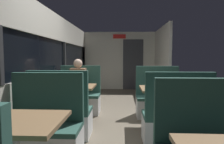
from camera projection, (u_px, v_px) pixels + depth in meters
The scene contains 14 objects.
ground_plane at pixel (117, 124), 3.88m from camera, with size 3.30×9.20×0.02m, color #665B4C.
carriage_window_panel_left at pixel (43, 67), 3.86m from camera, with size 0.09×8.48×2.30m.
carriage_end_bulkhead at pixel (121, 61), 7.97m from camera, with size 2.90×0.11×2.30m.
carriage_aisle_panel_right at pixel (162, 62), 6.71m from camera, with size 0.08×2.40×2.30m, color beige.
dining_table_near_window at pixel (13, 131), 1.79m from camera, with size 0.90×0.70×0.74m.
bench_near_window_facing_entry at pixel (44, 134), 2.51m from camera, with size 0.95×0.50×1.10m.
dining_table_mid_window at pixel (72, 91), 3.90m from camera, with size 0.90×0.70×0.74m.
bench_mid_window_facing_end at pixel (61, 117), 3.23m from camera, with size 0.95×0.50×1.10m.
bench_mid_window_facing_entry at pixel (79, 99), 4.63m from camera, with size 0.95×0.50×1.10m.
dining_table_rear_aisle at pixel (165, 93), 3.62m from camera, with size 0.90×0.70×0.74m.
bench_rear_aisle_facing_end at pixel (175, 123), 2.95m from camera, with size 0.95×0.50×1.10m.
bench_rear_aisle_facing_entry at pixel (158, 101), 4.34m from camera, with size 0.95×0.50×1.10m.
seated_passenger at pixel (79, 90), 4.54m from camera, with size 0.47×0.55×1.26m.
coffee_cup_secondary at pixel (161, 87), 3.46m from camera, with size 0.07×0.07×0.09m.
Camera 1 is at (0.09, -3.79, 1.31)m, focal length 31.67 mm.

